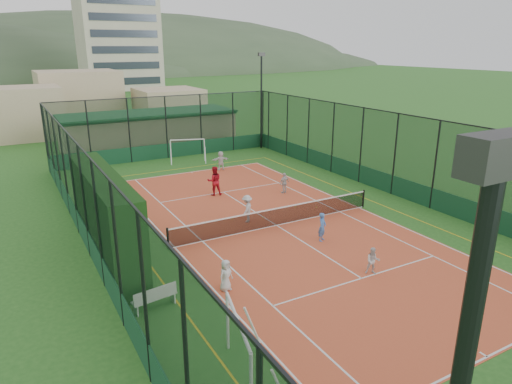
% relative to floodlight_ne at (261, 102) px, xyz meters
% --- Properties ---
extents(ground, '(300.00, 300.00, 0.00)m').
position_rel_floodlight_ne_xyz_m(ground, '(-8.60, -16.60, -4.12)').
color(ground, '#275E20').
rests_on(ground, ground).
extents(court_slab, '(11.17, 23.97, 0.01)m').
position_rel_floodlight_ne_xyz_m(court_slab, '(-8.60, -16.60, -4.12)').
color(court_slab, '#C94B2C').
rests_on(court_slab, ground).
extents(tennis_net, '(11.67, 0.12, 1.06)m').
position_rel_floodlight_ne_xyz_m(tennis_net, '(-8.60, -16.60, -3.59)').
color(tennis_net, black).
rests_on(tennis_net, ground).
extents(perimeter_fence, '(18.12, 34.12, 5.00)m').
position_rel_floodlight_ne_xyz_m(perimeter_fence, '(-8.60, -16.60, -1.62)').
color(perimeter_fence, black).
rests_on(perimeter_fence, ground).
extents(floodlight_ne, '(0.60, 0.26, 8.25)m').
position_rel_floodlight_ne_xyz_m(floodlight_ne, '(0.00, 0.00, 0.00)').
color(floodlight_ne, black).
rests_on(floodlight_ne, ground).
extents(clubhouse, '(15.20, 7.20, 3.15)m').
position_rel_floodlight_ne_xyz_m(clubhouse, '(-8.60, 5.40, -2.55)').
color(clubhouse, tan).
rests_on(clubhouse, ground).
extents(apartment_tower, '(15.00, 12.00, 30.00)m').
position_rel_floodlight_ne_xyz_m(apartment_tower, '(3.40, 65.40, 10.88)').
color(apartment_tower, beige).
rests_on(apartment_tower, ground).
extents(distant_hills, '(200.00, 60.00, 24.00)m').
position_rel_floodlight_ne_xyz_m(distant_hills, '(-8.60, 133.40, -4.12)').
color(distant_hills, '#384C33').
rests_on(distant_hills, ground).
extents(hedge_left, '(1.30, 8.64, 3.78)m').
position_rel_floodlight_ne_xyz_m(hedge_left, '(-16.90, -16.16, -2.23)').
color(hedge_left, black).
rests_on(hedge_left, ground).
extents(white_bench, '(1.64, 0.66, 0.90)m').
position_rel_floodlight_ne_xyz_m(white_bench, '(-16.40, -21.08, -3.68)').
color(white_bench, white).
rests_on(white_bench, ground).
extents(futsal_goal_near, '(3.06, 1.56, 1.90)m').
position_rel_floodlight_ne_xyz_m(futsal_goal_near, '(-15.48, -25.72, -3.18)').
color(futsal_goal_near, white).
rests_on(futsal_goal_near, ground).
extents(futsal_goal_far, '(2.85, 1.63, 1.76)m').
position_rel_floodlight_ne_xyz_m(futsal_goal_far, '(-7.62, -1.59, -3.24)').
color(futsal_goal_far, white).
rests_on(futsal_goal_far, ground).
extents(child_near_left, '(0.71, 0.58, 1.24)m').
position_rel_floodlight_ne_xyz_m(child_near_left, '(-13.68, -21.19, -3.49)').
color(child_near_left, silver).
rests_on(child_near_left, court_slab).
extents(child_near_mid, '(0.60, 0.55, 1.38)m').
position_rel_floodlight_ne_xyz_m(child_near_mid, '(-7.73, -19.24, -3.43)').
color(child_near_mid, '#477BCB').
rests_on(child_near_mid, court_slab).
extents(child_near_right, '(0.70, 0.66, 1.13)m').
position_rel_floodlight_ne_xyz_m(child_near_right, '(-7.96, -22.90, -3.55)').
color(child_near_right, silver).
rests_on(child_near_right, court_slab).
extents(child_far_left, '(1.05, 1.04, 1.46)m').
position_rel_floodlight_ne_xyz_m(child_far_left, '(-9.68, -15.40, -3.39)').
color(child_far_left, silver).
rests_on(child_far_left, court_slab).
extents(child_far_right, '(0.81, 0.46, 1.31)m').
position_rel_floodlight_ne_xyz_m(child_far_right, '(-5.34, -12.21, -3.46)').
color(child_far_right, silver).
rests_on(child_far_right, court_slab).
extents(child_far_back, '(1.34, 0.55, 1.41)m').
position_rel_floodlight_ne_xyz_m(child_far_back, '(-6.43, -5.19, -3.41)').
color(child_far_back, white).
rests_on(child_far_back, court_slab).
extents(coach, '(1.01, 0.87, 1.81)m').
position_rel_floodlight_ne_xyz_m(coach, '(-9.30, -10.45, -3.21)').
color(coach, '#B41320').
rests_on(coach, court_slab).
extents(tennis_balls, '(5.89, 0.98, 0.07)m').
position_rel_floodlight_ne_xyz_m(tennis_balls, '(-8.28, -14.96, -4.08)').
color(tennis_balls, '#CCE033').
rests_on(tennis_balls, court_slab).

